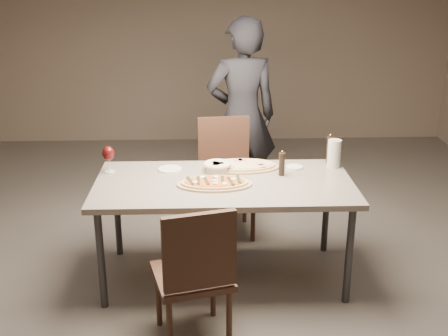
{
  "coord_description": "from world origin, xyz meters",
  "views": [
    {
      "loc": [
        -0.13,
        -3.65,
        2.17
      ],
      "look_at": [
        0.0,
        0.0,
        0.85
      ],
      "focal_mm": 45.0,
      "sensor_mm": 36.0,
      "label": 1
    }
  ],
  "objects_px": {
    "ham_pizza": "(241,166)",
    "pepper_mill_left": "(330,149)",
    "zucchini_pizza": "(215,183)",
    "carafe": "(334,153)",
    "diner": "(242,117)",
    "chair_near": "(195,270)",
    "bread_basket": "(217,166)",
    "chair_far": "(225,169)",
    "dining_table": "(224,189)"
  },
  "relations": [
    {
      "from": "ham_pizza",
      "to": "pepper_mill_left",
      "type": "distance_m",
      "value": 0.69
    },
    {
      "from": "zucchini_pizza",
      "to": "carafe",
      "type": "bearing_deg",
      "value": 30.62
    },
    {
      "from": "ham_pizza",
      "to": "diner",
      "type": "bearing_deg",
      "value": 64.16
    },
    {
      "from": "ham_pizza",
      "to": "chair_near",
      "type": "relative_size",
      "value": 0.61
    },
    {
      "from": "ham_pizza",
      "to": "bread_basket",
      "type": "bearing_deg",
      "value": -178.23
    },
    {
      "from": "zucchini_pizza",
      "to": "chair_near",
      "type": "xyz_separation_m",
      "value": [
        -0.13,
        -0.73,
        -0.25
      ]
    },
    {
      "from": "chair_far",
      "to": "diner",
      "type": "xyz_separation_m",
      "value": [
        0.16,
        0.44,
        0.34
      ]
    },
    {
      "from": "dining_table",
      "to": "bread_basket",
      "type": "relative_size",
      "value": 8.98
    },
    {
      "from": "bread_basket",
      "to": "diner",
      "type": "xyz_separation_m",
      "value": [
        0.25,
        1.05,
        0.09
      ]
    },
    {
      "from": "zucchini_pizza",
      "to": "bread_basket",
      "type": "xyz_separation_m",
      "value": [
        0.03,
        0.27,
        0.03
      ]
    },
    {
      "from": "bread_basket",
      "to": "chair_far",
      "type": "distance_m",
      "value": 0.66
    },
    {
      "from": "pepper_mill_left",
      "to": "chair_near",
      "type": "height_order",
      "value": "pepper_mill_left"
    },
    {
      "from": "dining_table",
      "to": "carafe",
      "type": "xyz_separation_m",
      "value": [
        0.83,
        0.28,
        0.16
      ]
    },
    {
      "from": "dining_table",
      "to": "ham_pizza",
      "type": "bearing_deg",
      "value": 63.64
    },
    {
      "from": "dining_table",
      "to": "pepper_mill_left",
      "type": "distance_m",
      "value": 0.92
    },
    {
      "from": "bread_basket",
      "to": "chair_far",
      "type": "xyz_separation_m",
      "value": [
        0.08,
        0.61,
        -0.25
      ]
    },
    {
      "from": "chair_far",
      "to": "bread_basket",
      "type": "bearing_deg",
      "value": 75.83
    },
    {
      "from": "bread_basket",
      "to": "chair_near",
      "type": "height_order",
      "value": "chair_near"
    },
    {
      "from": "dining_table",
      "to": "pepper_mill_left",
      "type": "xyz_separation_m",
      "value": [
        0.82,
        0.38,
        0.16
      ]
    },
    {
      "from": "ham_pizza",
      "to": "chair_near",
      "type": "xyz_separation_m",
      "value": [
        -0.33,
        -1.08,
        -0.25
      ]
    },
    {
      "from": "ham_pizza",
      "to": "pepper_mill_left",
      "type": "bearing_deg",
      "value": -13.57
    },
    {
      "from": "bread_basket",
      "to": "carafe",
      "type": "relative_size",
      "value": 0.96
    },
    {
      "from": "pepper_mill_left",
      "to": "diner",
      "type": "distance_m",
      "value": 1.07
    },
    {
      "from": "bread_basket",
      "to": "chair_near",
      "type": "distance_m",
      "value": 1.05
    },
    {
      "from": "zucchini_pizza",
      "to": "ham_pizza",
      "type": "xyz_separation_m",
      "value": [
        0.21,
        0.35,
        -0.0
      ]
    },
    {
      "from": "ham_pizza",
      "to": "bread_basket",
      "type": "relative_size",
      "value": 2.82
    },
    {
      "from": "dining_table",
      "to": "chair_far",
      "type": "bearing_deg",
      "value": 87.1
    },
    {
      "from": "carafe",
      "to": "diner",
      "type": "xyz_separation_m",
      "value": [
        -0.62,
        0.98,
        0.03
      ]
    },
    {
      "from": "ham_pizza",
      "to": "chair_far",
      "type": "distance_m",
      "value": 0.58
    },
    {
      "from": "zucchini_pizza",
      "to": "chair_near",
      "type": "bearing_deg",
      "value": -90.47
    },
    {
      "from": "zucchini_pizza",
      "to": "diner",
      "type": "height_order",
      "value": "diner"
    },
    {
      "from": "ham_pizza",
      "to": "pepper_mill_left",
      "type": "xyz_separation_m",
      "value": [
        0.68,
        0.1,
        0.09
      ]
    },
    {
      "from": "diner",
      "to": "bread_basket",
      "type": "bearing_deg",
      "value": 66.49
    },
    {
      "from": "ham_pizza",
      "to": "chair_far",
      "type": "xyz_separation_m",
      "value": [
        -0.1,
        0.53,
        -0.22
      ]
    },
    {
      "from": "chair_far",
      "to": "ham_pizza",
      "type": "bearing_deg",
      "value": 94.05
    },
    {
      "from": "zucchini_pizza",
      "to": "diner",
      "type": "relative_size",
      "value": 0.29
    },
    {
      "from": "zucchini_pizza",
      "to": "bread_basket",
      "type": "relative_size",
      "value": 2.58
    },
    {
      "from": "bread_basket",
      "to": "diner",
      "type": "height_order",
      "value": "diner"
    },
    {
      "from": "ham_pizza",
      "to": "bread_basket",
      "type": "height_order",
      "value": "bread_basket"
    },
    {
      "from": "bread_basket",
      "to": "carafe",
      "type": "bearing_deg",
      "value": 5.06
    },
    {
      "from": "carafe",
      "to": "chair_near",
      "type": "height_order",
      "value": "carafe"
    },
    {
      "from": "dining_table",
      "to": "pepper_mill_left",
      "type": "height_order",
      "value": "pepper_mill_left"
    },
    {
      "from": "dining_table",
      "to": "bread_basket",
      "type": "height_order",
      "value": "bread_basket"
    },
    {
      "from": "carafe",
      "to": "chair_far",
      "type": "xyz_separation_m",
      "value": [
        -0.79,
        0.53,
        -0.31
      ]
    },
    {
      "from": "pepper_mill_left",
      "to": "chair_near",
      "type": "distance_m",
      "value": 1.59
    },
    {
      "from": "dining_table",
      "to": "diner",
      "type": "relative_size",
      "value": 1.01
    },
    {
      "from": "ham_pizza",
      "to": "pepper_mill_left",
      "type": "relative_size",
      "value": 2.49
    },
    {
      "from": "zucchini_pizza",
      "to": "carafe",
      "type": "relative_size",
      "value": 2.47
    },
    {
      "from": "chair_far",
      "to": "diner",
      "type": "distance_m",
      "value": 0.58
    },
    {
      "from": "dining_table",
      "to": "zucchini_pizza",
      "type": "bearing_deg",
      "value": -133.49
    }
  ]
}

